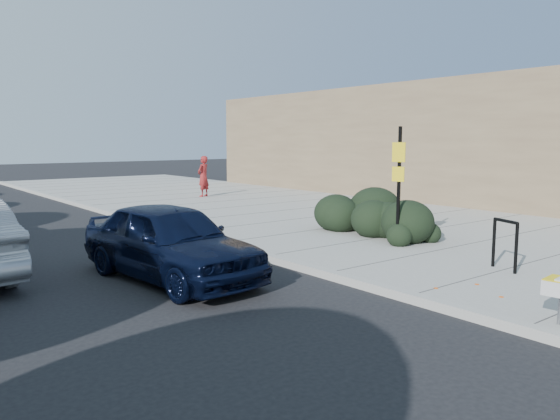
{
  "coord_description": "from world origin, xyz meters",
  "views": [
    {
      "loc": [
        -7.31,
        -7.63,
        2.74
      ],
      "look_at": [
        1.03,
        2.98,
        1.0
      ],
      "focal_mm": 35.0,
      "sensor_mm": 36.0,
      "label": 1
    }
  ],
  "objects_px": {
    "sign_post": "(399,180)",
    "sedan_navy": "(170,241)",
    "bike_rack": "(505,240)",
    "pedestrian": "(203,176)"
  },
  "relations": [
    {
      "from": "sign_post",
      "to": "sedan_navy",
      "type": "distance_m",
      "value": 5.76
    },
    {
      "from": "bike_rack",
      "to": "sign_post",
      "type": "distance_m",
      "value": 3.12
    },
    {
      "from": "pedestrian",
      "to": "sign_post",
      "type": "bearing_deg",
      "value": 55.02
    },
    {
      "from": "sign_post",
      "to": "bike_rack",
      "type": "bearing_deg",
      "value": -110.0
    },
    {
      "from": "sedan_navy",
      "to": "pedestrian",
      "type": "height_order",
      "value": "pedestrian"
    },
    {
      "from": "sedan_navy",
      "to": "pedestrian",
      "type": "distance_m",
      "value": 14.52
    },
    {
      "from": "bike_rack",
      "to": "sign_post",
      "type": "height_order",
      "value": "sign_post"
    },
    {
      "from": "bike_rack",
      "to": "pedestrian",
      "type": "height_order",
      "value": "pedestrian"
    },
    {
      "from": "sign_post",
      "to": "pedestrian",
      "type": "height_order",
      "value": "sign_post"
    },
    {
      "from": "bike_rack",
      "to": "sign_post",
      "type": "xyz_separation_m",
      "value": [
        0.25,
        2.94,
        1.02
      ]
    }
  ]
}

